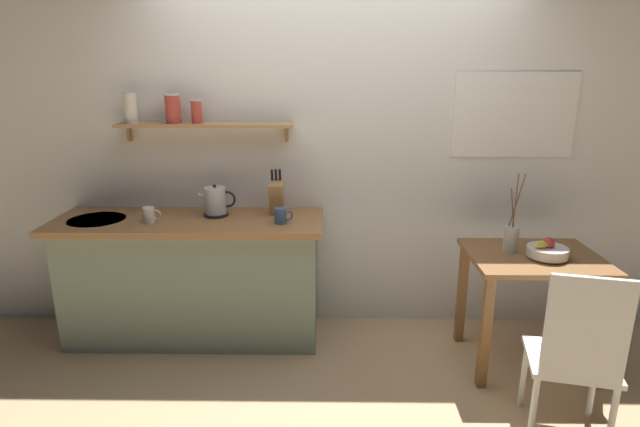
{
  "coord_description": "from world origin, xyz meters",
  "views": [
    {
      "loc": [
        -0.06,
        -3.0,
        1.89
      ],
      "look_at": [
        -0.1,
        0.25,
        0.95
      ],
      "focal_mm": 28.6,
      "sensor_mm": 36.0,
      "label": 1
    }
  ],
  "objects_px": {
    "knife_block": "(277,196)",
    "coffee_mug_by_sink": "(150,215)",
    "fruit_bowl": "(547,250)",
    "dining_table": "(532,277)",
    "dining_chair_near": "(577,353)",
    "electric_kettle": "(216,202)",
    "twig_vase": "(511,238)",
    "coffee_mug_spare": "(281,216)"
  },
  "relations": [
    {
      "from": "knife_block",
      "to": "coffee_mug_by_sink",
      "type": "distance_m",
      "value": 0.85
    },
    {
      "from": "fruit_bowl",
      "to": "knife_block",
      "type": "distance_m",
      "value": 1.78
    },
    {
      "from": "dining_table",
      "to": "dining_chair_near",
      "type": "bearing_deg",
      "value": -94.41
    },
    {
      "from": "coffee_mug_by_sink",
      "to": "electric_kettle",
      "type": "bearing_deg",
      "value": 22.08
    },
    {
      "from": "twig_vase",
      "to": "coffee_mug_by_sink",
      "type": "relative_size",
      "value": 4.22
    },
    {
      "from": "twig_vase",
      "to": "electric_kettle",
      "type": "height_order",
      "value": "twig_vase"
    },
    {
      "from": "twig_vase",
      "to": "coffee_mug_by_sink",
      "type": "bearing_deg",
      "value": 176.26
    },
    {
      "from": "knife_block",
      "to": "coffee_mug_spare",
      "type": "bearing_deg",
      "value": -77.61
    },
    {
      "from": "fruit_bowl",
      "to": "coffee_mug_spare",
      "type": "height_order",
      "value": "coffee_mug_spare"
    },
    {
      "from": "dining_chair_near",
      "to": "coffee_mug_spare",
      "type": "bearing_deg",
      "value": 148.29
    },
    {
      "from": "dining_chair_near",
      "to": "coffee_mug_by_sink",
      "type": "distance_m",
      "value": 2.64
    },
    {
      "from": "twig_vase",
      "to": "fruit_bowl",
      "type": "bearing_deg",
      "value": -30.79
    },
    {
      "from": "knife_block",
      "to": "coffee_mug_by_sink",
      "type": "bearing_deg",
      "value": -165.97
    },
    {
      "from": "coffee_mug_by_sink",
      "to": "coffee_mug_spare",
      "type": "height_order",
      "value": "same"
    },
    {
      "from": "dining_chair_near",
      "to": "coffee_mug_by_sink",
      "type": "bearing_deg",
      "value": 158.28
    },
    {
      "from": "dining_table",
      "to": "knife_block",
      "type": "distance_m",
      "value": 1.75
    },
    {
      "from": "dining_table",
      "to": "knife_block",
      "type": "relative_size",
      "value": 2.49
    },
    {
      "from": "twig_vase",
      "to": "knife_block",
      "type": "bearing_deg",
      "value": 166.66
    },
    {
      "from": "dining_table",
      "to": "knife_block",
      "type": "height_order",
      "value": "knife_block"
    },
    {
      "from": "dining_table",
      "to": "electric_kettle",
      "type": "height_order",
      "value": "electric_kettle"
    },
    {
      "from": "dining_chair_near",
      "to": "coffee_mug_spare",
      "type": "distance_m",
      "value": 1.87
    },
    {
      "from": "dining_table",
      "to": "dining_chair_near",
      "type": "relative_size",
      "value": 0.83
    },
    {
      "from": "dining_table",
      "to": "coffee_mug_by_sink",
      "type": "xyz_separation_m",
      "value": [
        -2.48,
        0.21,
        0.34
      ]
    },
    {
      "from": "dining_table",
      "to": "coffee_mug_by_sink",
      "type": "bearing_deg",
      "value": 175.11
    },
    {
      "from": "twig_vase",
      "to": "coffee_mug_spare",
      "type": "distance_m",
      "value": 1.48
    },
    {
      "from": "fruit_bowl",
      "to": "coffee_mug_spare",
      "type": "relative_size",
      "value": 1.96
    },
    {
      "from": "dining_table",
      "to": "twig_vase",
      "type": "xyz_separation_m",
      "value": [
        -0.14,
        0.06,
        0.24
      ]
    },
    {
      "from": "dining_table",
      "to": "coffee_mug_spare",
      "type": "height_order",
      "value": "coffee_mug_spare"
    },
    {
      "from": "fruit_bowl",
      "to": "dining_chair_near",
      "type": "bearing_deg",
      "value": -98.83
    },
    {
      "from": "dining_chair_near",
      "to": "coffee_mug_spare",
      "type": "xyz_separation_m",
      "value": [
        -1.55,
        0.95,
        0.42
      ]
    },
    {
      "from": "dining_chair_near",
      "to": "electric_kettle",
      "type": "xyz_separation_m",
      "value": [
        -2.01,
        1.13,
        0.47
      ]
    },
    {
      "from": "electric_kettle",
      "to": "knife_block",
      "type": "distance_m",
      "value": 0.42
    },
    {
      "from": "dining_table",
      "to": "dining_chair_near",
      "type": "height_order",
      "value": "dining_chair_near"
    },
    {
      "from": "dining_table",
      "to": "electric_kettle",
      "type": "relative_size",
      "value": 3.19
    },
    {
      "from": "dining_chair_near",
      "to": "fruit_bowl",
      "type": "relative_size",
      "value": 3.99
    },
    {
      "from": "electric_kettle",
      "to": "twig_vase",
      "type": "bearing_deg",
      "value": -9.36
    },
    {
      "from": "fruit_bowl",
      "to": "coffee_mug_by_sink",
      "type": "bearing_deg",
      "value": 174.03
    },
    {
      "from": "dining_table",
      "to": "coffee_mug_spare",
      "type": "bearing_deg",
      "value": 172.77
    },
    {
      "from": "dining_chair_near",
      "to": "twig_vase",
      "type": "height_order",
      "value": "twig_vase"
    },
    {
      "from": "coffee_mug_by_sink",
      "to": "coffee_mug_spare",
      "type": "xyz_separation_m",
      "value": [
        0.87,
        -0.01,
        0.0
      ]
    },
    {
      "from": "electric_kettle",
      "to": "coffee_mug_spare",
      "type": "distance_m",
      "value": 0.5
    },
    {
      "from": "coffee_mug_by_sink",
      "to": "dining_table",
      "type": "bearing_deg",
      "value": -4.89
    }
  ]
}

